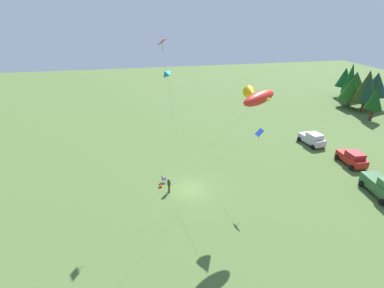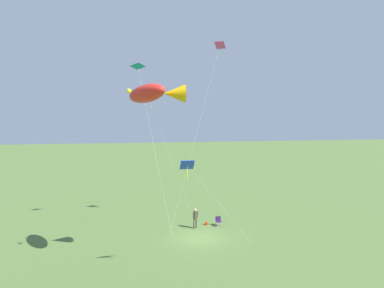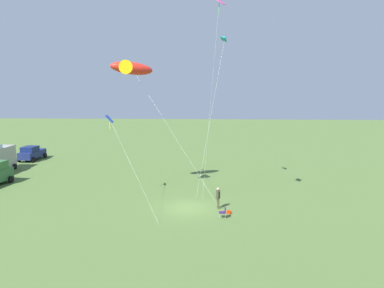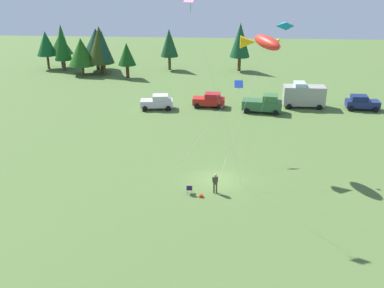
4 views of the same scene
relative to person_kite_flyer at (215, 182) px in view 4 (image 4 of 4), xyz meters
name	(u,v)px [view 4 (image 4 of 4)]	position (x,y,z in m)	size (l,w,h in m)	color
ground_plane	(216,180)	(0.03, 2.41, -1.02)	(160.00, 160.00, 0.00)	#4E6933
person_kite_flyer	(215,182)	(0.00, 0.00, 0.00)	(0.53, 0.42, 1.74)	#424329
folding_chair	(189,189)	(-2.14, -0.37, -0.53)	(0.51, 0.51, 0.82)	#301751
backpack_on_grass	(201,196)	(-1.13, -0.82, -0.91)	(0.32, 0.22, 0.22)	red
car_silver_compact	(157,102)	(-8.13, 22.59, -0.07)	(4.39, 2.65, 1.89)	#C1B6C5
car_red_sedan	(210,100)	(-1.34, 24.00, -0.07)	(4.27, 2.36, 1.89)	#B41E18
truck_green_flatbed	(263,104)	(5.61, 22.25, 0.08)	(5.23, 2.98, 2.34)	#305F36
van_motorhome_grey	(304,95)	(11.07, 24.91, 0.62)	(5.41, 2.61, 3.34)	#9A9890
car_navy_hatch	(362,103)	(18.52, 24.26, -0.07)	(4.30, 2.42, 1.89)	navy
treeline_distant	(130,45)	(-15.91, 43.54, 3.69)	(64.96, 10.50, 8.34)	#44341B
kite_large_fish	(262,42)	(3.82, 7.63, 10.28)	(5.87, 9.85, 12.05)	red
kite_diamond_blue	(237,87)	(1.74, 8.97, 5.75)	(6.15, 5.22, 7.34)	blue
kite_diamond_rainbow	(194,10)	(-1.84, 0.18, 13.76)	(4.93, 1.71, 15.84)	#D34292
kite_delta_teal	(286,26)	(4.74, -0.61, 12.79)	(3.14, 2.92, 14.20)	teal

